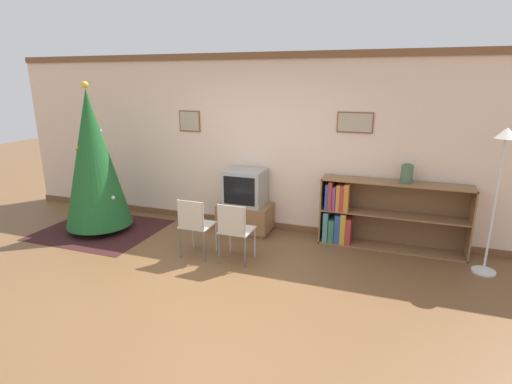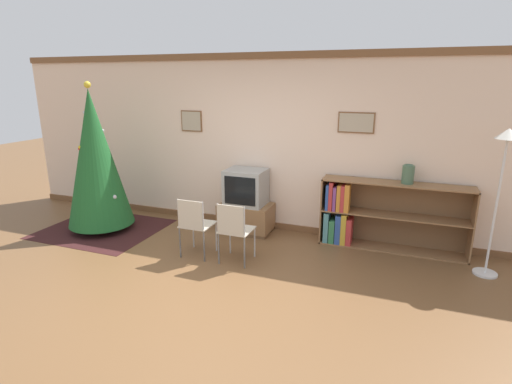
{
  "view_description": "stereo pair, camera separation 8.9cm",
  "coord_description": "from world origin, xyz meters",
  "views": [
    {
      "loc": [
        1.93,
        -3.51,
        2.31
      ],
      "look_at": [
        0.23,
        1.25,
        0.88
      ],
      "focal_mm": 28.0,
      "sensor_mm": 36.0,
      "label": 1
    },
    {
      "loc": [
        2.01,
        -3.48,
        2.31
      ],
      "look_at": [
        0.23,
        1.25,
        0.88
      ],
      "focal_mm": 28.0,
      "sensor_mm": 36.0,
      "label": 2
    }
  ],
  "objects": [
    {
      "name": "ground_plane",
      "position": [
        0.0,
        0.0,
        0.0
      ],
      "size": [
        24.0,
        24.0,
        0.0
      ],
      "primitive_type": "plane",
      "color": "brown"
    },
    {
      "name": "vase",
      "position": [
        2.08,
        2.1,
        1.1
      ],
      "size": [
        0.16,
        0.16,
        0.26
      ],
      "color": "#47664C",
      "rests_on": "bookshelf"
    },
    {
      "name": "area_rug",
      "position": [
        -2.4,
        1.26,
        0.0
      ],
      "size": [
        1.79,
        1.55,
        0.01
      ],
      "color": "#381919",
      "rests_on": "ground_plane"
    },
    {
      "name": "standing_lamp",
      "position": [
        3.08,
        1.68,
        1.37
      ],
      "size": [
        0.28,
        0.28,
        1.79
      ],
      "color": "silver",
      "rests_on": "ground_plane"
    },
    {
      "name": "folding_chair_left",
      "position": [
        -0.5,
        0.88,
        0.47
      ],
      "size": [
        0.4,
        0.4,
        0.82
      ],
      "color": "#BCB29E",
      "rests_on": "ground_plane"
    },
    {
      "name": "wall_back",
      "position": [
        0.0,
        2.32,
        1.35
      ],
      "size": [
        9.16,
        0.11,
        2.7
      ],
      "color": "beige",
      "rests_on": "ground_plane"
    },
    {
      "name": "tv_console",
      "position": [
        -0.22,
        2.0,
        0.23
      ],
      "size": [
        0.81,
        0.5,
        0.45
      ],
      "color": "brown",
      "rests_on": "ground_plane"
    },
    {
      "name": "bookshelf",
      "position": [
        1.6,
        2.08,
        0.46
      ],
      "size": [
        1.98,
        0.36,
        0.97
      ],
      "color": "olive",
      "rests_on": "ground_plane"
    },
    {
      "name": "television",
      "position": [
        -0.22,
        1.99,
        0.72
      ],
      "size": [
        0.6,
        0.49,
        0.55
      ],
      "color": "#9E9E99",
      "rests_on": "tv_console"
    },
    {
      "name": "folding_chair_right",
      "position": [
        0.07,
        0.88,
        0.47
      ],
      "size": [
        0.4,
        0.4,
        0.82
      ],
      "color": "#BCB29E",
      "rests_on": "ground_plane"
    },
    {
      "name": "christmas_tree",
      "position": [
        -2.4,
        1.26,
        1.14
      ],
      "size": [
        0.99,
        0.99,
        2.28
      ],
      "color": "maroon",
      "rests_on": "area_rug"
    }
  ]
}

